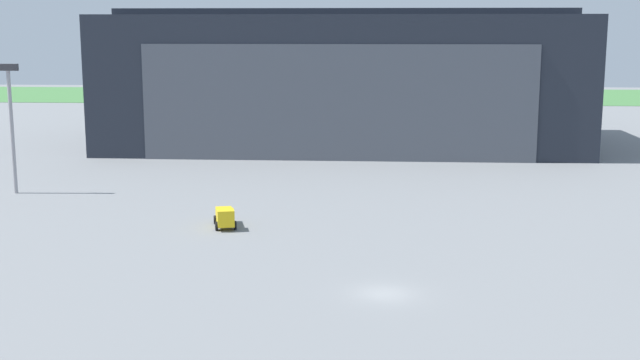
# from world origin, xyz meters

# --- Properties ---
(ground_plane) EXTENTS (440.00, 440.00, 0.00)m
(ground_plane) POSITION_xyz_m (0.00, 0.00, 0.00)
(ground_plane) COLOR slate
(grass_field_strip) EXTENTS (440.00, 56.00, 0.08)m
(grass_field_strip) POSITION_xyz_m (0.00, 180.80, 0.04)
(grass_field_strip) COLOR #437A3F
(grass_field_strip) RESTS_ON ground_plane
(maintenance_hangar) EXTENTS (76.11, 40.43, 22.55)m
(maintenance_hangar) POSITION_xyz_m (-6.18, 81.81, 10.81)
(maintenance_hangar) COLOR #232833
(maintenance_hangar) RESTS_ON ground_plane
(baggage_tug) EXTENTS (2.85, 4.83, 2.04)m
(baggage_tug) POSITION_xyz_m (-15.52, 19.80, 1.06)
(baggage_tug) COLOR yellow
(baggage_tug) RESTS_ON ground_plane
(apron_light_mast) EXTENTS (2.40, 0.50, 15.31)m
(apron_light_mast) POSITION_xyz_m (-43.45, 35.09, 9.20)
(apron_light_mast) COLOR #99999E
(apron_light_mast) RESTS_ON ground_plane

